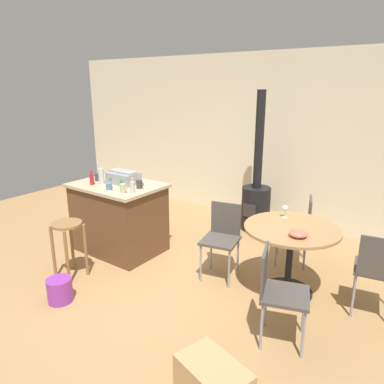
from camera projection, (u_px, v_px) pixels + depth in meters
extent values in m
plane|color=#A37A4C|center=(148.00, 278.00, 4.25)|extent=(8.80, 8.80, 0.00)
cube|color=beige|center=(255.00, 138.00, 5.98)|extent=(8.00, 0.10, 2.70)
cube|color=brown|center=(119.00, 219.00, 4.90)|extent=(1.11, 0.79, 0.90)
cube|color=tan|center=(117.00, 185.00, 4.76)|extent=(1.17, 0.85, 0.04)
cylinder|color=olive|center=(86.00, 250.00, 4.25)|extent=(0.04, 0.04, 0.65)
cylinder|color=olive|center=(72.00, 245.00, 4.39)|extent=(0.04, 0.04, 0.65)
cylinder|color=olive|center=(53.00, 252.00, 4.19)|extent=(0.04, 0.04, 0.65)
cylinder|color=olive|center=(67.00, 258.00, 4.04)|extent=(0.04, 0.04, 0.65)
cylinder|color=olive|center=(67.00, 224.00, 4.12)|extent=(0.34, 0.34, 0.03)
cylinder|color=black|center=(287.00, 291.00, 3.98)|extent=(0.55, 0.55, 0.02)
cylinder|color=black|center=(289.00, 262.00, 3.88)|extent=(0.07, 0.07, 0.74)
cylinder|color=#A37A4C|center=(292.00, 228.00, 3.77)|extent=(0.99, 0.99, 0.03)
cube|color=#47423D|center=(292.00, 227.00, 4.52)|extent=(0.51, 0.51, 0.03)
cube|color=#47423D|center=(310.00, 214.00, 4.41)|extent=(0.14, 0.35, 0.40)
cylinder|color=gray|center=(305.00, 253.00, 4.39)|extent=(0.02, 0.02, 0.46)
cylinder|color=gray|center=(305.00, 242.00, 4.70)|extent=(0.02, 0.02, 0.46)
cylinder|color=gray|center=(278.00, 239.00, 4.79)|extent=(0.02, 0.02, 0.46)
cylinder|color=gray|center=(276.00, 249.00, 4.48)|extent=(0.02, 0.02, 0.46)
cube|color=#47423D|center=(220.00, 241.00, 4.15)|extent=(0.47, 0.47, 0.03)
cube|color=#47423D|center=(226.00, 219.00, 4.26)|extent=(0.36, 0.10, 0.40)
cylinder|color=gray|center=(238.00, 256.00, 4.30)|extent=(0.02, 0.02, 0.46)
cylinder|color=gray|center=(211.00, 251.00, 4.43)|extent=(0.02, 0.02, 0.46)
cylinder|color=gray|center=(201.00, 263.00, 4.13)|extent=(0.02, 0.02, 0.46)
cylinder|color=gray|center=(229.00, 269.00, 4.00)|extent=(0.02, 0.02, 0.46)
cube|color=#47423D|center=(285.00, 295.00, 3.09)|extent=(0.51, 0.51, 0.03)
cube|color=#47423D|center=(264.00, 271.00, 3.09)|extent=(0.14, 0.35, 0.40)
cylinder|color=gray|center=(266.00, 304.00, 3.36)|extent=(0.02, 0.02, 0.45)
cylinder|color=gray|center=(261.00, 327.00, 3.05)|extent=(0.02, 0.02, 0.45)
cylinder|color=gray|center=(303.00, 335.00, 2.96)|extent=(0.02, 0.02, 0.45)
cylinder|color=gray|center=(304.00, 311.00, 3.27)|extent=(0.02, 0.02, 0.45)
cube|color=#47423D|center=(377.00, 269.00, 3.49)|extent=(0.46, 0.46, 0.03)
cube|color=#47423D|center=(380.00, 259.00, 3.27)|extent=(0.36, 0.08, 0.40)
cylinder|color=gray|center=(353.00, 296.00, 3.49)|extent=(0.02, 0.02, 0.46)
cylinder|color=gray|center=(355.00, 280.00, 3.78)|extent=(0.02, 0.02, 0.46)
cylinder|color=black|center=(255.00, 227.00, 5.71)|extent=(0.37, 0.37, 0.06)
cylinder|color=black|center=(256.00, 207.00, 5.61)|extent=(0.44, 0.44, 0.63)
cube|color=#2D2826|center=(249.00, 211.00, 5.44)|extent=(0.20, 0.02, 0.20)
cylinder|color=black|center=(259.00, 140.00, 5.32)|extent=(0.13, 0.13, 1.45)
cube|color=gray|center=(124.00, 178.00, 4.78)|extent=(0.41, 0.27, 0.15)
cube|color=gray|center=(123.00, 172.00, 4.75)|extent=(0.39, 0.16, 0.02)
cube|color=green|center=(110.00, 179.00, 4.72)|extent=(0.04, 0.01, 0.04)
cube|color=green|center=(121.00, 181.00, 4.61)|extent=(0.04, 0.01, 0.04)
cylinder|color=maroon|center=(92.00, 180.00, 4.71)|extent=(0.06, 0.06, 0.14)
cylinder|color=maroon|center=(91.00, 172.00, 4.68)|extent=(0.02, 0.02, 0.05)
cylinder|color=#B7B2AD|center=(132.00, 187.00, 4.35)|extent=(0.06, 0.06, 0.14)
cylinder|color=#B7B2AD|center=(132.00, 180.00, 4.32)|extent=(0.02, 0.02, 0.05)
cylinder|color=#B7B2AD|center=(101.00, 176.00, 4.75)|extent=(0.07, 0.07, 0.20)
cylinder|color=#B7B2AD|center=(100.00, 166.00, 4.71)|extent=(0.03, 0.03, 0.08)
cylinder|color=#383838|center=(139.00, 184.00, 4.55)|extent=(0.08, 0.08, 0.11)
torus|color=#383838|center=(142.00, 184.00, 4.52)|extent=(0.05, 0.01, 0.05)
cylinder|color=#383838|center=(98.00, 177.00, 4.92)|extent=(0.09, 0.09, 0.10)
torus|color=#383838|center=(101.00, 177.00, 4.89)|extent=(0.05, 0.01, 0.05)
cylinder|color=#4C7099|center=(109.00, 186.00, 4.49)|extent=(0.07, 0.07, 0.08)
torus|color=#4C7099|center=(111.00, 187.00, 4.46)|extent=(0.05, 0.01, 0.05)
cylinder|color=#DB6651|center=(112.00, 173.00, 5.16)|extent=(0.09, 0.09, 0.09)
torus|color=#DB6651|center=(114.00, 173.00, 5.13)|extent=(0.05, 0.01, 0.05)
cylinder|color=tan|center=(123.00, 188.00, 4.37)|extent=(0.07, 0.07, 0.11)
torus|color=tan|center=(126.00, 188.00, 4.34)|extent=(0.05, 0.01, 0.05)
cylinder|color=silver|center=(284.00, 217.00, 4.04)|extent=(0.06, 0.06, 0.00)
cylinder|color=silver|center=(285.00, 214.00, 4.03)|extent=(0.01, 0.01, 0.08)
ellipsoid|color=silver|center=(285.00, 208.00, 4.01)|extent=(0.07, 0.07, 0.06)
ellipsoid|color=#DB6651|center=(298.00, 234.00, 3.51)|extent=(0.18, 0.18, 0.07)
cylinder|color=purple|center=(60.00, 290.00, 3.78)|extent=(0.26, 0.26, 0.26)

